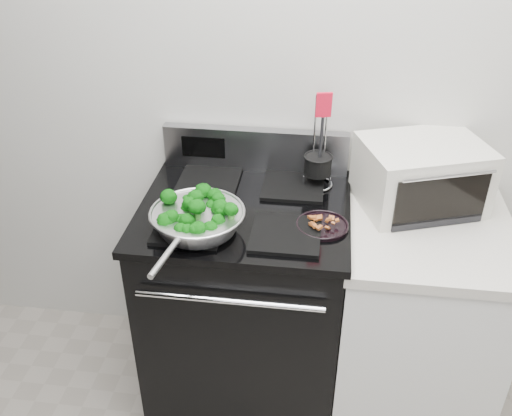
% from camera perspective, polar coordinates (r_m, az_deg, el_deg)
% --- Properties ---
extents(back_wall, '(4.00, 0.02, 2.70)m').
position_cam_1_polar(back_wall, '(2.25, 7.83, 12.85)').
color(back_wall, silver).
rests_on(back_wall, ground).
extents(gas_range, '(0.79, 0.69, 1.13)m').
position_cam_1_polar(gas_range, '(2.42, -1.02, -9.16)').
color(gas_range, black).
rests_on(gas_range, floor).
extents(counter, '(0.62, 0.68, 0.92)m').
position_cam_1_polar(counter, '(2.45, 15.32, -10.77)').
color(counter, white).
rests_on(counter, floor).
extents(skillet, '(0.33, 0.53, 0.07)m').
position_cam_1_polar(skillet, '(1.98, -5.88, -1.11)').
color(skillet, silver).
rests_on(skillet, gas_range).
extents(broccoli_pile, '(0.26, 0.26, 0.09)m').
position_cam_1_polar(broccoli_pile, '(1.97, -5.88, -0.61)').
color(broccoli_pile, black).
rests_on(broccoli_pile, skillet).
extents(bacon_plate, '(0.19, 0.19, 0.04)m').
position_cam_1_polar(bacon_plate, '(2.03, 6.64, -1.49)').
color(bacon_plate, black).
rests_on(bacon_plate, gas_range).
extents(utensil_holder, '(0.13, 0.13, 0.39)m').
position_cam_1_polar(utensil_holder, '(2.26, 6.17, 3.82)').
color(utensil_holder, silver).
rests_on(utensil_holder, gas_range).
extents(toaster_oven, '(0.52, 0.46, 0.25)m').
position_cam_1_polar(toaster_oven, '(2.24, 16.16, 3.20)').
color(toaster_oven, white).
rests_on(toaster_oven, counter).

